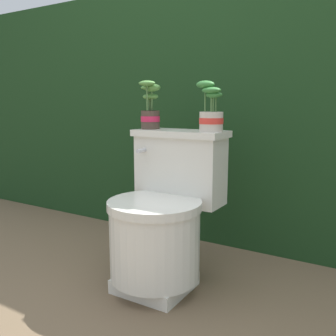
{
  "coord_description": "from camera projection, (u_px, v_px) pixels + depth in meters",
  "views": [
    {
      "loc": [
        0.86,
        -1.31,
        0.82
      ],
      "look_at": [
        0.01,
        0.09,
        0.53
      ],
      "focal_mm": 40.0,
      "sensor_mm": 36.0,
      "label": 1
    }
  ],
  "objects": [
    {
      "name": "potted_plant_midleft",
      "position": [
        211.0,
        113.0,
        1.63
      ],
      "size": [
        0.12,
        0.11,
        0.22
      ],
      "color": "beige",
      "rests_on": "toilet"
    },
    {
      "name": "potted_plant_left",
      "position": [
        150.0,
        108.0,
        1.8
      ],
      "size": [
        0.11,
        0.11,
        0.23
      ],
      "color": "#47382D",
      "rests_on": "toilet"
    },
    {
      "name": "toilet",
      "position": [
        163.0,
        219.0,
        1.67
      ],
      "size": [
        0.44,
        0.52,
        0.69
      ],
      "color": "silver",
      "rests_on": "ground"
    },
    {
      "name": "hedge_backdrop",
      "position": [
        241.0,
        114.0,
        2.43
      ],
      "size": [
        4.19,
        0.82,
        1.49
      ],
      "color": "#193819",
      "rests_on": "ground"
    },
    {
      "name": "ground_plane",
      "position": [
        155.0,
        286.0,
        1.69
      ],
      "size": [
        12.0,
        12.0,
        0.0
      ],
      "primitive_type": "plane",
      "color": "brown"
    }
  ]
}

